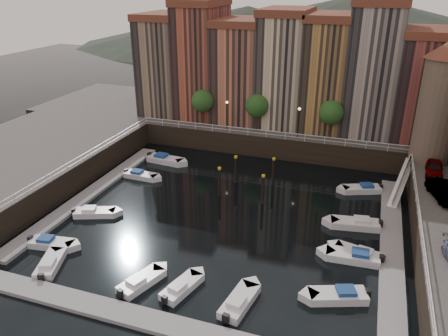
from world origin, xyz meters
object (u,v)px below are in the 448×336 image
at_px(gangway, 402,180).
at_px(car_b, 443,192).
at_px(mooring_pilings, 248,178).
at_px(car_a, 434,169).
at_px(boat_left_3, 140,175).
at_px(boat_left_0, 51,243).
at_px(corner_tower, 441,100).
at_px(boat_left_1, 94,212).

bearing_deg(gangway, car_b, -60.65).
bearing_deg(mooring_pilings, car_a, 13.09).
distance_m(gangway, car_b, 6.95).
bearing_deg(boat_left_3, mooring_pilings, 5.06).
bearing_deg(car_b, boat_left_3, 162.29).
relative_size(car_a, car_b, 0.90).
distance_m(mooring_pilings, boat_left_0, 21.83).
distance_m(corner_tower, mooring_pilings, 23.12).
bearing_deg(mooring_pilings, corner_tower, 24.94).
relative_size(corner_tower, gangway, 1.66).
bearing_deg(boat_left_1, boat_left_3, 69.17).
xyz_separation_m(corner_tower, boat_left_1, (-33.02, -19.63, -9.85)).
bearing_deg(car_a, car_b, -83.27).
bearing_deg(boat_left_0, corner_tower, 29.40).
bearing_deg(boat_left_3, car_a, 11.01).
bearing_deg(car_a, boat_left_3, -166.67).
height_order(boat_left_1, car_a, car_a).
bearing_deg(corner_tower, mooring_pilings, -155.06).
distance_m(mooring_pilings, car_a, 20.24).
distance_m(boat_left_1, boat_left_3, 9.83).
relative_size(gangway, car_b, 1.73).
bearing_deg(boat_left_3, boat_left_0, -89.52).
xyz_separation_m(car_a, car_b, (0.25, -5.83, 0.06)).
bearing_deg(mooring_pilings, gangway, 15.38).
bearing_deg(gangway, car_a, -0.04).
bearing_deg(boat_left_1, mooring_pilings, 17.13).
bearing_deg(gangway, boat_left_3, -170.02).
bearing_deg(car_b, gangway, 102.55).
bearing_deg(car_a, boat_left_0, -143.34).
bearing_deg(car_a, corner_tower, 95.85).
distance_m(gangway, boat_left_1, 33.74).
bearing_deg(gangway, boat_left_0, -145.08).
xyz_separation_m(corner_tower, boat_left_3, (-33.02, -9.80, -9.85)).
bearing_deg(boat_left_0, gangway, 26.64).
xyz_separation_m(mooring_pilings, car_a, (19.61, 4.56, 2.09)).
height_order(boat_left_0, car_b, car_b).
distance_m(corner_tower, boat_left_1, 39.66).
distance_m(gangway, mooring_pilings, 17.20).
height_order(mooring_pilings, boat_left_1, mooring_pilings).
height_order(corner_tower, car_b, corner_tower).
xyz_separation_m(boat_left_3, car_a, (33.15, 5.30, 3.40)).
xyz_separation_m(corner_tower, gangway, (-2.90, -4.50, -8.28)).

